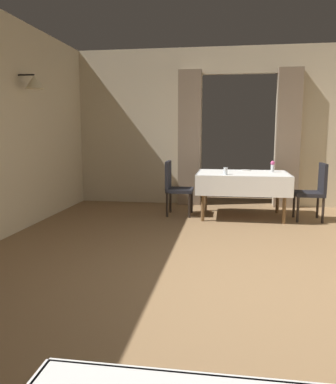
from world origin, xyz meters
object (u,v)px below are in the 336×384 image
chair_mid_right (314,189)px  glass_mid_b (225,171)px  flower_vase_mid (273,166)px  plate_mid_c (246,170)px  chair_mid_left (175,185)px  dining_table_mid (243,178)px

chair_mid_right → glass_mid_b: (-1.42, -0.26, 0.29)m
chair_mid_right → flower_vase_mid: 0.77m
chair_mid_right → plate_mid_c: bearing=156.3°
plate_mid_c → chair_mid_left: bearing=-162.1°
dining_table_mid → glass_mid_b: (-0.28, -0.35, 0.15)m
chair_mid_left → flower_vase_mid: 1.67m
glass_mid_b → plate_mid_c: (0.34, 0.73, -0.05)m
dining_table_mid → chair_mid_left: bearing=-179.4°
chair_mid_right → flower_vase_mid: flower_vase_mid is taller
dining_table_mid → chair_mid_right: 1.15m
chair_mid_left → plate_mid_c: chair_mid_left is taller
glass_mid_b → dining_table_mid: bearing=51.4°
dining_table_mid → plate_mid_c: plate_mid_c is taller
dining_table_mid → chair_mid_right: (1.14, -0.10, -0.14)m
chair_mid_right → dining_table_mid: bearing=175.1°
chair_mid_right → plate_mid_c: chair_mid_right is taller
dining_table_mid → glass_mid_b: bearing=-128.6°
chair_mid_right → glass_mid_b: 1.47m
plate_mid_c → flower_vase_mid: bearing=-26.8°
chair_mid_left → plate_mid_c: 1.28m
dining_table_mid → chair_mid_left: 1.14m
flower_vase_mid → chair_mid_right: bearing=-21.5°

